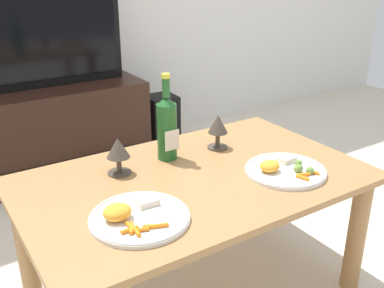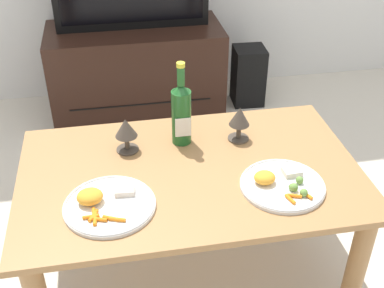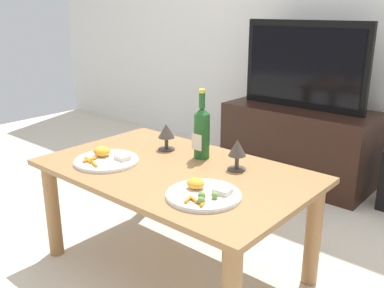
{
  "view_description": "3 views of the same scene",
  "coord_description": "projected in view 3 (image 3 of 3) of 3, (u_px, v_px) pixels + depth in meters",
  "views": [
    {
      "loc": [
        -0.78,
        -1.19,
        1.22
      ],
      "look_at": [
        0.04,
        0.08,
        0.59
      ],
      "focal_mm": 42.25,
      "sensor_mm": 36.0,
      "label": 1
    },
    {
      "loc": [
        -0.24,
        -1.38,
        1.55
      ],
      "look_at": [
        0.01,
        0.02,
        0.6
      ],
      "focal_mm": 45.95,
      "sensor_mm": 36.0,
      "label": 2
    },
    {
      "loc": [
        1.22,
        -1.29,
        1.19
      ],
      "look_at": [
        0.04,
        0.07,
        0.61
      ],
      "focal_mm": 39.93,
      "sensor_mm": 36.0,
      "label": 3
    }
  ],
  "objects": [
    {
      "name": "tv_stand",
      "position": [
        298.0,
        145.0,
        3.01
      ],
      "size": [
        1.02,
        0.47,
        0.53
      ],
      "color": "black",
      "rests_on": "ground_plane"
    },
    {
      "name": "tv_screen",
      "position": [
        304.0,
        65.0,
        2.84
      ],
      "size": [
        0.87,
        0.05,
        0.58
      ],
      "color": "black",
      "rests_on": "tv_stand"
    },
    {
      "name": "dining_table",
      "position": [
        175.0,
        186.0,
        1.93
      ],
      "size": [
        1.21,
        0.74,
        0.51
      ],
      "color": "#9E7042",
      "rests_on": "ground_plane"
    },
    {
      "name": "dinner_plate_left",
      "position": [
        106.0,
        159.0,
        1.97
      ],
      "size": [
        0.3,
        0.3,
        0.06
      ],
      "color": "white",
      "rests_on": "dining_table"
    },
    {
      "name": "wine_bottle",
      "position": [
        203.0,
        131.0,
        1.99
      ],
      "size": [
        0.07,
        0.08,
        0.33
      ],
      "color": "#1E5923",
      "rests_on": "dining_table"
    },
    {
      "name": "dinner_plate_right",
      "position": [
        203.0,
        194.0,
        1.61
      ],
      "size": [
        0.29,
        0.29,
        0.05
      ],
      "color": "white",
      "rests_on": "dining_table"
    },
    {
      "name": "goblet_right",
      "position": [
        237.0,
        150.0,
        1.85
      ],
      "size": [
        0.08,
        0.08,
        0.14
      ],
      "color": "#473D33",
      "rests_on": "dining_table"
    },
    {
      "name": "ground_plane",
      "position": [
        176.0,
        266.0,
        2.05
      ],
      "size": [
        6.4,
        6.4,
        0.0
      ],
      "primitive_type": "plane",
      "color": "beige"
    },
    {
      "name": "goblet_left",
      "position": [
        166.0,
        133.0,
        2.12
      ],
      "size": [
        0.08,
        0.08,
        0.13
      ],
      "color": "#473D33",
      "rests_on": "dining_table"
    }
  ]
}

